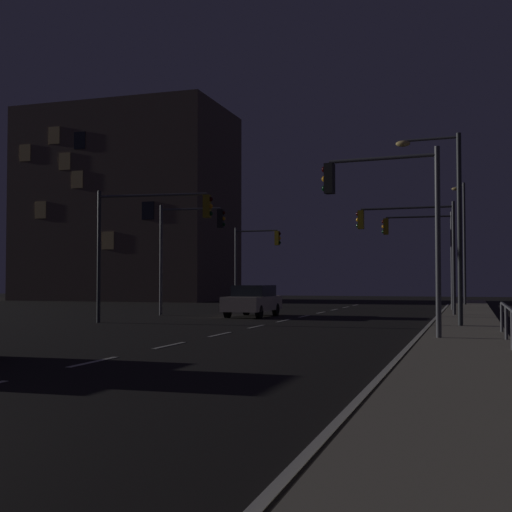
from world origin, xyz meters
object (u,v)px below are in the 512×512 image
at_px(traffic_light_far_right, 188,238).
at_px(street_lamp_mid_block, 463,233).
at_px(traffic_light_far_center, 410,235).
at_px(traffic_light_near_left, 387,205).
at_px(car_oncoming, 253,300).
at_px(building_distant, 129,206).
at_px(traffic_light_mid_right, 421,241).
at_px(traffic_light_mid_left, 147,228).
at_px(street_lamp_across_street, 448,209).
at_px(traffic_light_overhead_east, 255,251).

bearing_deg(traffic_light_far_right, street_lamp_mid_block, 51.91).
xyz_separation_m(traffic_light_far_center, traffic_light_near_left, (0.47, -13.84, -0.00)).
distance_m(car_oncoming, street_lamp_mid_block, 20.17).
distance_m(traffic_light_far_center, traffic_light_near_left, 13.85).
relative_size(traffic_light_far_right, building_distant, 0.31).
height_order(traffic_light_mid_right, traffic_light_mid_left, traffic_light_mid_right).
height_order(traffic_light_far_right, building_distant, building_distant).
bearing_deg(street_lamp_mid_block, traffic_light_near_left, -93.82).
bearing_deg(traffic_light_far_center, street_lamp_across_street, -75.72).
relative_size(traffic_light_overhead_east, traffic_light_far_center, 0.97).
distance_m(traffic_light_far_center, street_lamp_across_street, 8.49).
bearing_deg(traffic_light_far_right, traffic_light_mid_right, 36.19).
distance_m(traffic_light_mid_right, street_lamp_mid_block, 9.25).
height_order(car_oncoming, traffic_light_overhead_east, traffic_light_overhead_east).
height_order(car_oncoming, traffic_light_far_right, traffic_light_far_right).
bearing_deg(traffic_light_overhead_east, traffic_light_near_left, -63.30).
xyz_separation_m(traffic_light_far_center, traffic_light_mid_left, (-10.19, -8.66, -0.05)).
xyz_separation_m(traffic_light_mid_left, traffic_light_far_right, (-0.84, 6.25, -0.05)).
height_order(traffic_light_overhead_east, traffic_light_far_right, traffic_light_far_right).
relative_size(traffic_light_overhead_east, traffic_light_far_right, 0.94).
bearing_deg(traffic_light_mid_left, car_oncoming, 66.96).
relative_size(traffic_light_overhead_east, street_lamp_across_street, 0.75).
distance_m(car_oncoming, traffic_light_mid_right, 11.65).
bearing_deg(traffic_light_far_right, traffic_light_far_center, 12.30).
relative_size(traffic_light_far_center, street_lamp_across_street, 0.77).
height_order(traffic_light_overhead_east, traffic_light_mid_left, traffic_light_mid_left).
height_order(traffic_light_mid_left, street_lamp_across_street, street_lamp_across_street).
distance_m(traffic_light_far_center, traffic_light_mid_left, 13.37).
bearing_deg(traffic_light_overhead_east, street_lamp_mid_block, 22.86).
xyz_separation_m(street_lamp_mid_block, building_distant, (-29.81, 7.11, 3.60)).
bearing_deg(building_distant, traffic_light_far_center, -38.48).
distance_m(car_oncoming, traffic_light_far_center, 8.53).
height_order(traffic_light_mid_right, street_lamp_mid_block, street_lamp_mid_block).
distance_m(traffic_light_overhead_east, traffic_light_far_center, 14.28).
relative_size(traffic_light_near_left, street_lamp_across_street, 0.78).
bearing_deg(traffic_light_far_center, street_lamp_mid_block, 80.83).
xyz_separation_m(traffic_light_mid_right, traffic_light_far_right, (-11.19, -8.19, -0.09)).
bearing_deg(traffic_light_overhead_east, street_lamp_across_street, -52.73).
height_order(traffic_light_far_center, traffic_light_near_left, traffic_light_near_left).
relative_size(traffic_light_mid_right, street_lamp_mid_block, 0.66).
height_order(traffic_light_mid_right, traffic_light_far_center, traffic_light_mid_right).
bearing_deg(traffic_light_far_right, car_oncoming, 0.89).
height_order(street_lamp_across_street, building_distant, building_distant).
height_order(traffic_light_mid_left, traffic_light_far_right, traffic_light_far_right).
bearing_deg(traffic_light_far_right, street_lamp_across_street, -23.89).
height_order(street_lamp_mid_block, building_distant, building_distant).
distance_m(traffic_light_mid_right, traffic_light_far_center, 5.78).
distance_m(car_oncoming, traffic_light_mid_left, 7.57).
relative_size(traffic_light_mid_left, traffic_light_far_right, 0.99).
height_order(street_lamp_across_street, street_lamp_mid_block, street_lamp_mid_block).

